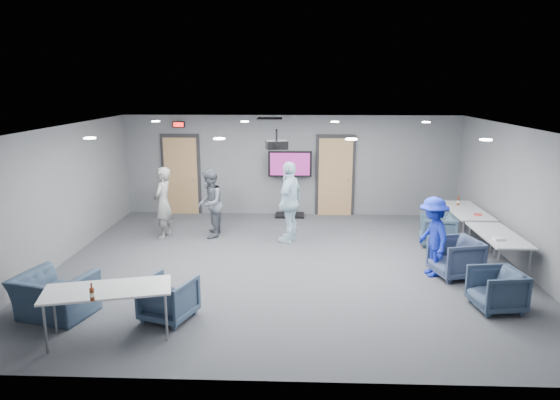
{
  "coord_description": "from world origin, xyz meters",
  "views": [
    {
      "loc": [
        0.22,
        -9.35,
        3.49
      ],
      "look_at": [
        -0.16,
        0.51,
        1.2
      ],
      "focal_mm": 32.0,
      "sensor_mm": 36.0,
      "label": 1
    }
  ],
  "objects_px": {
    "bottle_right": "(458,201)",
    "projector": "(277,145)",
    "chair_right_a": "(438,230)",
    "table_right_b": "(498,237)",
    "chair_front_a": "(169,298)",
    "tv_stand": "(290,180)",
    "person_a": "(163,203)",
    "person_b": "(210,204)",
    "chair_front_b": "(55,296)",
    "chair_right_c": "(496,290)",
    "table_right_a": "(466,212)",
    "person_d": "(433,237)",
    "chair_right_b": "(455,258)",
    "bottle_front": "(92,294)",
    "table_front_left": "(108,292)",
    "person_c": "(290,202)"
  },
  "relations": [
    {
      "from": "chair_front_a",
      "to": "bottle_right",
      "type": "height_order",
      "value": "bottle_right"
    },
    {
      "from": "person_a",
      "to": "chair_front_b",
      "type": "distance_m",
      "value": 4.19
    },
    {
      "from": "chair_right_b",
      "to": "tv_stand",
      "type": "xyz_separation_m",
      "value": [
        -3.15,
        4.24,
        0.64
      ]
    },
    {
      "from": "chair_front_b",
      "to": "chair_right_b",
      "type": "bearing_deg",
      "value": -148.68
    },
    {
      "from": "person_b",
      "to": "person_c",
      "type": "bearing_deg",
      "value": 80.05
    },
    {
      "from": "chair_right_a",
      "to": "chair_front_a",
      "type": "bearing_deg",
      "value": -43.64
    },
    {
      "from": "table_right_a",
      "to": "bottle_front",
      "type": "xyz_separation_m",
      "value": [
        -6.47,
        -5.11,
        0.13
      ]
    },
    {
      "from": "bottle_right",
      "to": "chair_right_b",
      "type": "bearing_deg",
      "value": -107.41
    },
    {
      "from": "chair_front_a",
      "to": "projector",
      "type": "relative_size",
      "value": 1.63
    },
    {
      "from": "person_a",
      "to": "person_b",
      "type": "xyz_separation_m",
      "value": [
        1.07,
        0.1,
        -0.03
      ]
    },
    {
      "from": "person_a",
      "to": "person_d",
      "type": "bearing_deg",
      "value": 78.59
    },
    {
      "from": "table_right_b",
      "to": "chair_right_a",
      "type": "bearing_deg",
      "value": 24.43
    },
    {
      "from": "table_front_left",
      "to": "chair_right_a",
      "type": "bearing_deg",
      "value": 22.8
    },
    {
      "from": "person_d",
      "to": "chair_right_a",
      "type": "height_order",
      "value": "person_d"
    },
    {
      "from": "chair_front_b",
      "to": "bottle_right",
      "type": "relative_size",
      "value": 4.53
    },
    {
      "from": "table_front_left",
      "to": "bottle_front",
      "type": "bearing_deg",
      "value": -111.55
    },
    {
      "from": "bottle_right",
      "to": "projector",
      "type": "height_order",
      "value": "projector"
    },
    {
      "from": "chair_front_a",
      "to": "projector",
      "type": "height_order",
      "value": "projector"
    },
    {
      "from": "table_right_a",
      "to": "bottle_right",
      "type": "relative_size",
      "value": 7.88
    },
    {
      "from": "chair_front_b",
      "to": "tv_stand",
      "type": "bearing_deg",
      "value": -104.25
    },
    {
      "from": "table_right_b",
      "to": "bottle_front",
      "type": "bearing_deg",
      "value": 116.4
    },
    {
      "from": "person_a",
      "to": "table_right_b",
      "type": "xyz_separation_m",
      "value": [
        6.91,
        -1.89,
        -0.15
      ]
    },
    {
      "from": "person_b",
      "to": "tv_stand",
      "type": "bearing_deg",
      "value": 134.8
    },
    {
      "from": "projector",
      "to": "table_right_b",
      "type": "bearing_deg",
      "value": -12.77
    },
    {
      "from": "person_a",
      "to": "chair_front_a",
      "type": "distance_m",
      "value": 4.31
    },
    {
      "from": "person_b",
      "to": "tv_stand",
      "type": "relative_size",
      "value": 0.9
    },
    {
      "from": "person_b",
      "to": "table_right_b",
      "type": "relative_size",
      "value": 0.94
    },
    {
      "from": "person_b",
      "to": "chair_right_b",
      "type": "bearing_deg",
      "value": 63.25
    },
    {
      "from": "person_a",
      "to": "person_c",
      "type": "bearing_deg",
      "value": 96.31
    },
    {
      "from": "person_a",
      "to": "chair_front_b",
      "type": "height_order",
      "value": "person_a"
    },
    {
      "from": "chair_front_a",
      "to": "bottle_front",
      "type": "distance_m",
      "value": 1.32
    },
    {
      "from": "chair_right_c",
      "to": "table_right_a",
      "type": "xyz_separation_m",
      "value": [
        0.65,
        3.61,
        0.36
      ]
    },
    {
      "from": "person_a",
      "to": "chair_front_a",
      "type": "relative_size",
      "value": 2.28
    },
    {
      "from": "person_a",
      "to": "projector",
      "type": "xyz_separation_m",
      "value": [
        2.71,
        -1.86,
        1.58
      ]
    },
    {
      "from": "chair_right_c",
      "to": "chair_front_b",
      "type": "relative_size",
      "value": 0.69
    },
    {
      "from": "chair_right_a",
      "to": "projector",
      "type": "height_order",
      "value": "projector"
    },
    {
      "from": "person_b",
      "to": "bottle_right",
      "type": "relative_size",
      "value": 6.89
    },
    {
      "from": "person_d",
      "to": "chair_right_c",
      "type": "bearing_deg",
      "value": 16.33
    },
    {
      "from": "chair_right_c",
      "to": "projector",
      "type": "relative_size",
      "value": 1.63
    },
    {
      "from": "chair_front_b",
      "to": "bottle_right",
      "type": "height_order",
      "value": "bottle_right"
    },
    {
      "from": "chair_front_a",
      "to": "tv_stand",
      "type": "distance_m",
      "value": 6.42
    },
    {
      "from": "chair_right_a",
      "to": "table_right_b",
      "type": "relative_size",
      "value": 0.45
    },
    {
      "from": "tv_stand",
      "to": "chair_right_c",
      "type": "bearing_deg",
      "value": -59.08
    },
    {
      "from": "person_c",
      "to": "chair_right_c",
      "type": "xyz_separation_m",
      "value": [
        3.33,
        -3.43,
        -0.59
      ]
    },
    {
      "from": "bottle_right",
      "to": "person_a",
      "type": "bearing_deg",
      "value": -176.21
    },
    {
      "from": "person_b",
      "to": "projector",
      "type": "xyz_separation_m",
      "value": [
        1.64,
        -1.96,
        1.61
      ]
    },
    {
      "from": "chair_front_a",
      "to": "chair_front_b",
      "type": "height_order",
      "value": "chair_front_b"
    },
    {
      "from": "person_d",
      "to": "chair_right_b",
      "type": "xyz_separation_m",
      "value": [
        0.42,
        -0.06,
        -0.38
      ]
    },
    {
      "from": "person_a",
      "to": "table_right_a",
      "type": "height_order",
      "value": "person_a"
    },
    {
      "from": "chair_right_b",
      "to": "table_right_a",
      "type": "height_order",
      "value": "table_right_a"
    }
  ]
}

